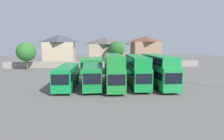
{
  "coord_description": "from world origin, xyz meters",
  "views": [
    {
      "loc": [
        -2.98,
        -28.66,
        6.56
      ],
      "look_at": [
        0.0,
        3.0,
        2.2
      ],
      "focal_mm": 30.06,
      "sensor_mm": 36.0,
      "label": 1
    }
  ],
  "objects_px": {
    "bus_4": "(137,69)",
    "bus_9": "(132,64)",
    "bus_7": "(97,64)",
    "tree_behind_wall": "(26,52)",
    "house_terrace_left": "(60,50)",
    "bus_2": "(91,75)",
    "bus_1": "(67,75)",
    "house_terrace_centre": "(106,50)",
    "bus_6": "(86,65)",
    "bus_8": "(117,64)",
    "tree_left_of_lot": "(116,50)",
    "house_terrace_right": "(145,50)",
    "bus_3": "(113,69)",
    "bus_5": "(158,69)"
  },
  "relations": [
    {
      "from": "bus_3",
      "to": "bus_9",
      "type": "xyz_separation_m",
      "value": [
        6.01,
        14.7,
        -0.8
      ]
    },
    {
      "from": "bus_6",
      "to": "house_terrace_centre",
      "type": "height_order",
      "value": "house_terrace_centre"
    },
    {
      "from": "bus_5",
      "to": "bus_9",
      "type": "height_order",
      "value": "bus_5"
    },
    {
      "from": "bus_1",
      "to": "house_terrace_centre",
      "type": "relative_size",
      "value": 0.89
    },
    {
      "from": "bus_6",
      "to": "tree_behind_wall",
      "type": "distance_m",
      "value": 17.42
    },
    {
      "from": "bus_4",
      "to": "bus_9",
      "type": "xyz_separation_m",
      "value": [
        2.28,
        14.54,
        -0.68
      ]
    },
    {
      "from": "bus_5",
      "to": "bus_7",
      "type": "distance_m",
      "value": 17.58
    },
    {
      "from": "bus_8",
      "to": "bus_7",
      "type": "bearing_deg",
      "value": -84.46
    },
    {
      "from": "bus_2",
      "to": "bus_3",
      "type": "xyz_separation_m",
      "value": [
        3.38,
        0.01,
        0.87
      ]
    },
    {
      "from": "bus_5",
      "to": "bus_8",
      "type": "height_order",
      "value": "bus_5"
    },
    {
      "from": "bus_6",
      "to": "bus_7",
      "type": "distance_m",
      "value": 2.49
    },
    {
      "from": "bus_4",
      "to": "house_terrace_left",
      "type": "relative_size",
      "value": 1.14
    },
    {
      "from": "bus_3",
      "to": "house_terrace_right",
      "type": "xyz_separation_m",
      "value": [
        13.71,
        31.81,
        1.86
      ]
    },
    {
      "from": "tree_behind_wall",
      "to": "house_terrace_right",
      "type": "bearing_deg",
      "value": 15.9
    },
    {
      "from": "bus_7",
      "to": "bus_8",
      "type": "xyz_separation_m",
      "value": [
        4.74,
        0.3,
        0.04
      ]
    },
    {
      "from": "bus_1",
      "to": "house_terrace_centre",
      "type": "distance_m",
      "value": 34.26
    },
    {
      "from": "bus_7",
      "to": "house_terrace_centre",
      "type": "height_order",
      "value": "house_terrace_centre"
    },
    {
      "from": "bus_1",
      "to": "house_terrace_right",
      "type": "distance_m",
      "value": 38.05
    },
    {
      "from": "bus_3",
      "to": "bus_8",
      "type": "xyz_separation_m",
      "value": [
        2.45,
        15.16,
        -0.83
      ]
    },
    {
      "from": "house_terrace_centre",
      "to": "bus_1",
      "type": "bearing_deg",
      "value": -103.63
    },
    {
      "from": "bus_4",
      "to": "bus_9",
      "type": "distance_m",
      "value": 14.73
    },
    {
      "from": "bus_9",
      "to": "house_terrace_centre",
      "type": "xyz_separation_m",
      "value": [
        -5.03,
        18.56,
        2.57
      ]
    },
    {
      "from": "bus_8",
      "to": "bus_1",
      "type": "bearing_deg",
      "value": -30.3
    },
    {
      "from": "bus_3",
      "to": "bus_9",
      "type": "distance_m",
      "value": 15.9
    },
    {
      "from": "bus_2",
      "to": "bus_3",
      "type": "height_order",
      "value": "bus_3"
    },
    {
      "from": "bus_5",
      "to": "house_terrace_left",
      "type": "height_order",
      "value": "house_terrace_left"
    },
    {
      "from": "bus_7",
      "to": "house_terrace_centre",
      "type": "distance_m",
      "value": 18.87
    },
    {
      "from": "bus_2",
      "to": "house_terrace_centre",
      "type": "height_order",
      "value": "house_terrace_centre"
    },
    {
      "from": "house_terrace_centre",
      "to": "house_terrace_right",
      "type": "height_order",
      "value": "house_terrace_right"
    },
    {
      "from": "bus_3",
      "to": "house_terrace_right",
      "type": "height_order",
      "value": "house_terrace_right"
    },
    {
      "from": "tree_left_of_lot",
      "to": "bus_3",
      "type": "bearing_deg",
      "value": -97.66
    },
    {
      "from": "bus_6",
      "to": "bus_3",
      "type": "bearing_deg",
      "value": 14.95
    },
    {
      "from": "bus_2",
      "to": "house_terrace_right",
      "type": "relative_size",
      "value": 1.13
    },
    {
      "from": "bus_2",
      "to": "bus_4",
      "type": "height_order",
      "value": "bus_4"
    },
    {
      "from": "house_terrace_left",
      "to": "bus_8",
      "type": "bearing_deg",
      "value": -47.16
    },
    {
      "from": "house_terrace_right",
      "to": "house_terrace_centre",
      "type": "bearing_deg",
      "value": 173.54
    },
    {
      "from": "bus_9",
      "to": "house_terrace_right",
      "type": "height_order",
      "value": "house_terrace_right"
    },
    {
      "from": "bus_6",
      "to": "house_terrace_left",
      "type": "bearing_deg",
      "value": -155.46
    },
    {
      "from": "house_terrace_centre",
      "to": "tree_behind_wall",
      "type": "relative_size",
      "value": 1.6
    },
    {
      "from": "tree_left_of_lot",
      "to": "house_terrace_right",
      "type": "bearing_deg",
      "value": 22.96
    },
    {
      "from": "bus_9",
      "to": "house_terrace_right",
      "type": "xyz_separation_m",
      "value": [
        7.7,
        17.11,
        2.65
      ]
    },
    {
      "from": "bus_3",
      "to": "bus_6",
      "type": "relative_size",
      "value": 1.11
    },
    {
      "from": "bus_7",
      "to": "tree_behind_wall",
      "type": "height_order",
      "value": "tree_behind_wall"
    },
    {
      "from": "bus_1",
      "to": "house_terrace_left",
      "type": "xyz_separation_m",
      "value": [
        -6.79,
        32.68,
        3.03
      ]
    },
    {
      "from": "bus_7",
      "to": "house_terrace_left",
      "type": "xyz_separation_m",
      "value": [
        -11.56,
        17.88,
        2.97
      ]
    },
    {
      "from": "bus_2",
      "to": "bus_7",
      "type": "xyz_separation_m",
      "value": [
        1.08,
        14.86,
        0.0
      ]
    },
    {
      "from": "bus_5",
      "to": "bus_6",
      "type": "height_order",
      "value": "bus_5"
    },
    {
      "from": "bus_6",
      "to": "house_terrace_right",
      "type": "distance_m",
      "value": 25.11
    },
    {
      "from": "bus_1",
      "to": "bus_8",
      "type": "distance_m",
      "value": 17.85
    },
    {
      "from": "bus_5",
      "to": "tree_behind_wall",
      "type": "height_order",
      "value": "tree_behind_wall"
    }
  ]
}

